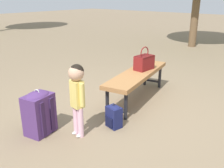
# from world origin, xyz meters

# --- Properties ---
(ground_plane) EXTENTS (40.00, 40.00, 0.00)m
(ground_plane) POSITION_xyz_m (0.00, 0.00, 0.00)
(ground_plane) COLOR #7F6B51
(ground_plane) RESTS_ON ground
(park_bench) EXTENTS (1.65, 0.71, 0.45)m
(park_bench) POSITION_xyz_m (-0.60, -0.10, 0.39)
(park_bench) COLOR #9E6B3D
(park_bench) RESTS_ON ground
(handbag) EXTENTS (0.33, 0.20, 0.37)m
(handbag) POSITION_xyz_m (-0.78, -0.10, 0.58)
(handbag) COLOR maroon
(handbag) RESTS_ON park_bench
(child_standing) EXTENTS (0.18, 0.23, 0.87)m
(child_standing) POSITION_xyz_m (0.74, -0.00, 0.58)
(child_standing) COLOR #E5B2C6
(child_standing) RESTS_ON ground
(backpack_large) EXTENTS (0.37, 0.34, 0.56)m
(backpack_large) POSITION_xyz_m (0.99, -0.40, 0.28)
(backpack_large) COLOR #4C2D66
(backpack_large) RESTS_ON ground
(backpack_small) EXTENTS (0.19, 0.21, 0.31)m
(backpack_small) POSITION_xyz_m (0.32, 0.19, 0.16)
(backpack_small) COLOR #191E4C
(backpack_small) RESTS_ON ground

